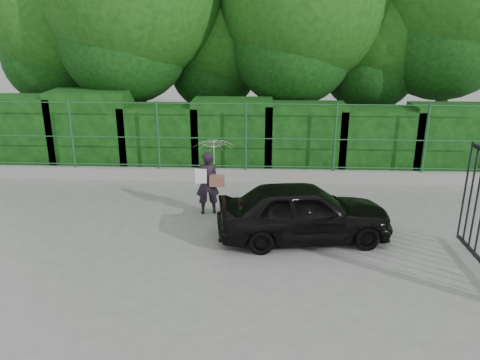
{
  "coord_description": "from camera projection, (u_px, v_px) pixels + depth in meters",
  "views": [
    {
      "loc": [
        0.82,
        -7.32,
        4.04
      ],
      "look_at": [
        0.41,
        1.3,
        1.1
      ],
      "focal_mm": 35.0,
      "sensor_mm": 36.0,
      "label": 1
    }
  ],
  "objects": [
    {
      "name": "ground",
      "position": [
        214.0,
        262.0,
        8.27
      ],
      "size": [
        80.0,
        80.0,
        0.0
      ],
      "primitive_type": "plane",
      "color": "gray"
    },
    {
      "name": "kerb",
      "position": [
        231.0,
        175.0,
        12.47
      ],
      "size": [
        14.0,
        0.25,
        0.3
      ],
      "primitive_type": "cube",
      "color": "#9E9E99",
      "rests_on": "ground"
    },
    {
      "name": "fence",
      "position": [
        239.0,
        137.0,
        12.12
      ],
      "size": [
        14.13,
        0.06,
        1.8
      ],
      "color": "#1F532D",
      "rests_on": "kerb"
    },
    {
      "name": "hedge",
      "position": [
        226.0,
        136.0,
        13.16
      ],
      "size": [
        14.2,
        1.2,
        2.22
      ],
      "color": "black",
      "rests_on": "ground"
    },
    {
      "name": "trees",
      "position": [
        275.0,
        1.0,
        14.04
      ],
      "size": [
        17.1,
        6.15,
        8.08
      ],
      "color": "black",
      "rests_on": "ground"
    },
    {
      "name": "woman",
      "position": [
        212.0,
        165.0,
        10.06
      ],
      "size": [
        0.87,
        0.88,
        1.67
      ],
      "color": "black",
      "rests_on": "ground"
    },
    {
      "name": "car",
      "position": [
        304.0,
        211.0,
        9.0
      ],
      "size": [
        3.48,
        1.76,
        1.13
      ],
      "primitive_type": "imported",
      "rotation": [
        0.0,
        0.0,
        1.7
      ],
      "color": "black",
      "rests_on": "ground"
    }
  ]
}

